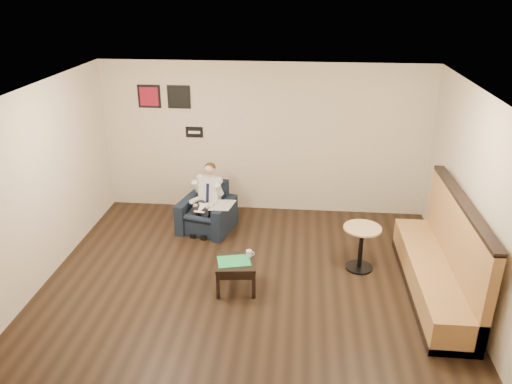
# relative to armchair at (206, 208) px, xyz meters

# --- Properties ---
(ground) EXTENTS (6.00, 6.00, 0.00)m
(ground) POSITION_rel_armchair_xyz_m (0.93, -2.02, -0.41)
(ground) COLOR black
(ground) RESTS_ON ground
(wall_back) EXTENTS (6.00, 0.02, 2.80)m
(wall_back) POSITION_rel_armchair_xyz_m (0.93, 0.98, 0.99)
(wall_back) COLOR beige
(wall_back) RESTS_ON ground
(wall_front) EXTENTS (6.00, 0.02, 2.80)m
(wall_front) POSITION_rel_armchair_xyz_m (0.93, -5.02, 0.99)
(wall_front) COLOR beige
(wall_front) RESTS_ON ground
(wall_left) EXTENTS (0.02, 6.00, 2.80)m
(wall_left) POSITION_rel_armchair_xyz_m (-2.07, -2.02, 0.99)
(wall_left) COLOR beige
(wall_left) RESTS_ON ground
(wall_right) EXTENTS (0.02, 6.00, 2.80)m
(wall_right) POSITION_rel_armchair_xyz_m (3.93, -2.02, 0.99)
(wall_right) COLOR beige
(wall_right) RESTS_ON ground
(ceiling) EXTENTS (6.00, 6.00, 0.02)m
(ceiling) POSITION_rel_armchair_xyz_m (0.93, -2.02, 2.39)
(ceiling) COLOR white
(ceiling) RESTS_ON wall_back
(seating_sign) EXTENTS (0.32, 0.02, 0.20)m
(seating_sign) POSITION_rel_armchair_xyz_m (-0.37, 0.97, 1.09)
(seating_sign) COLOR black
(seating_sign) RESTS_ON wall_back
(art_print_left) EXTENTS (0.42, 0.03, 0.42)m
(art_print_left) POSITION_rel_armchair_xyz_m (-1.17, 0.97, 1.74)
(art_print_left) COLOR maroon
(art_print_left) RESTS_ON wall_back
(art_print_right) EXTENTS (0.42, 0.03, 0.42)m
(art_print_right) POSITION_rel_armchair_xyz_m (-0.62, 0.97, 1.74)
(art_print_right) COLOR black
(art_print_right) RESTS_ON wall_back
(armchair) EXTENTS (1.03, 1.03, 0.83)m
(armchair) POSITION_rel_armchair_xyz_m (0.00, 0.00, 0.00)
(armchair) COLOR black
(armchair) RESTS_ON ground
(seated_man) EXTENTS (0.71, 0.91, 1.13)m
(seated_man) POSITION_rel_armchair_xyz_m (-0.02, -0.10, 0.15)
(seated_man) COLOR silver
(seated_man) RESTS_ON armchair
(lap_papers) EXTENTS (0.23, 0.30, 0.01)m
(lap_papers) POSITION_rel_armchair_xyz_m (-0.05, -0.19, 0.09)
(lap_papers) COLOR white
(lap_papers) RESTS_ON seated_man
(newspaper) EXTENTS (0.43, 0.51, 0.01)m
(newspaper) POSITION_rel_armchair_xyz_m (0.32, -0.17, 0.15)
(newspaper) COLOR silver
(newspaper) RESTS_ON armchair
(side_table) EXTENTS (0.61, 0.61, 0.45)m
(side_table) POSITION_rel_armchair_xyz_m (0.76, -1.77, -0.19)
(side_table) COLOR black
(side_table) RESTS_ON ground
(green_folder) EXTENTS (0.52, 0.42, 0.01)m
(green_folder) POSITION_rel_armchair_xyz_m (0.73, -1.80, 0.05)
(green_folder) COLOR green
(green_folder) RESTS_ON side_table
(coffee_mug) EXTENTS (0.09, 0.09, 0.10)m
(coffee_mug) POSITION_rel_armchair_xyz_m (0.93, -1.63, 0.09)
(coffee_mug) COLOR white
(coffee_mug) RESTS_ON side_table
(smartphone) EXTENTS (0.15, 0.08, 0.01)m
(smartphone) POSITION_rel_armchair_xyz_m (0.79, -1.61, 0.05)
(smartphone) COLOR black
(smartphone) RESTS_ON side_table
(banquette) EXTENTS (0.65, 2.74, 1.40)m
(banquette) POSITION_rel_armchair_xyz_m (3.52, -1.60, 0.29)
(banquette) COLOR #B17B44
(banquette) RESTS_ON ground
(cafe_table) EXTENTS (0.70, 0.70, 0.71)m
(cafe_table) POSITION_rel_armchair_xyz_m (2.57, -1.06, -0.06)
(cafe_table) COLOR tan
(cafe_table) RESTS_ON ground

